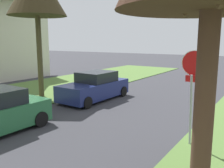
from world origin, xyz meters
The scene contains 2 objects.
stop_sign_far centered at (3.93, 8.90, 2.19)m, with size 0.81×0.35×2.97m.
parked_sedan_navy centered at (-2.37, 12.10, 0.72)m, with size 2.01×4.43×1.57m.
Camera 1 is at (5.95, 1.42, 3.28)m, focal length 39.14 mm.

